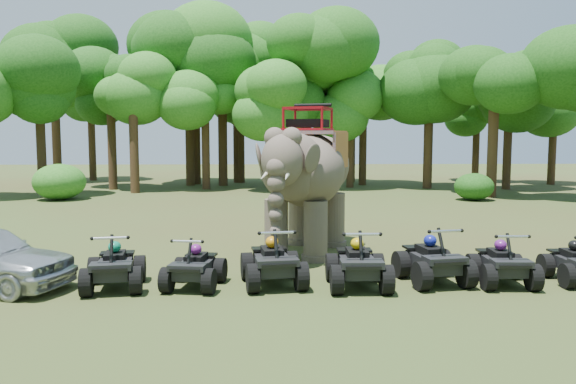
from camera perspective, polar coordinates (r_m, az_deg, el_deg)
name	(u,v)px	position (r m, az deg, el deg)	size (l,w,h in m)	color
ground	(289,270)	(14.50, 0.15, -7.97)	(110.00, 110.00, 0.00)	#47381E
elephant	(307,178)	(16.52, 1.92, 1.39)	(2.29, 5.21, 4.37)	brown
atv_0	(114,260)	(13.28, -17.25, -6.63)	(1.28, 1.75, 1.30)	black
atv_1	(194,261)	(12.99, -9.49, -6.96)	(1.17, 1.61, 1.19)	black
atv_2	(273,256)	(12.99, -1.53, -6.49)	(1.34, 1.84, 1.37)	black
atv_3	(358,257)	(12.90, 7.13, -6.62)	(1.35, 1.84, 1.37)	black
atv_4	(433,254)	(13.61, 14.51, -6.11)	(1.34, 1.84, 1.36)	black
atv_5	(502,257)	(13.96, 20.96, -6.23)	(1.24, 1.70, 1.26)	black
tree_0	(278,137)	(34.85, -1.02, 5.64)	(4.76, 4.76, 6.80)	#195114
tree_1	(350,138)	(37.80, 6.36, 5.45)	(4.61, 4.61, 6.59)	#195114
tree_2	(429,115)	(38.07, 14.12, 7.59)	(6.72, 6.72, 9.60)	#195114
tree_3	(494,118)	(33.50, 20.16, 7.07)	(6.21, 6.21, 8.87)	#195114
tree_25	(40,128)	(36.29, -23.86, 5.98)	(5.48, 5.48, 7.83)	#195114
tree_26	(133,127)	(35.09, -15.43, 6.40)	(5.58, 5.58, 7.98)	#195114
tree_27	(206,133)	(36.71, -8.38, 5.94)	(5.08, 5.08, 7.25)	#195114
tree_28	(222,107)	(39.31, -6.69, 8.61)	(7.64, 7.64, 10.92)	#195114
tree_29	(92,129)	(46.12, -19.33, 6.04)	(5.55, 5.55, 7.93)	#195114
tree_30	(508,129)	(38.89, 21.46, 6.02)	(5.48, 5.48, 7.83)	#195114
tree_31	(553,130)	(44.09, 25.34, 5.73)	(5.43, 5.43, 7.76)	#195114
tree_32	(476,134)	(44.65, 18.59, 5.56)	(4.98, 4.98, 7.11)	#195114
tree_33	(189,113)	(39.77, -9.99, 7.91)	(7.04, 7.04, 10.05)	#195114
tree_34	(55,109)	(45.18, -22.57, 7.80)	(7.60, 7.60, 10.86)	#195114
tree_35	(241,134)	(41.57, -4.80, 5.92)	(5.05, 5.05, 7.22)	#195114
tree_36	(195,110)	(40.81, -9.38, 8.24)	(7.42, 7.42, 10.60)	#195114
tree_37	(352,121)	(42.30, 6.48, 7.19)	(6.38, 6.38, 9.12)	#195114
tree_38	(363,129)	(39.87, 7.63, 6.36)	(5.50, 5.50, 7.86)	#195114
tree_39	(307,107)	(37.35, 1.93, 8.58)	(7.44, 7.44, 10.63)	#195114
tree_40	(237,110)	(41.84, -5.19, 8.29)	(7.48, 7.48, 10.68)	#195114
tree_41	(111,127)	(37.79, -17.50, 6.34)	(5.64, 5.64, 8.05)	#195114
tree_42	(277,125)	(37.70, -1.08, 6.86)	(5.88, 5.88, 8.39)	#195114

